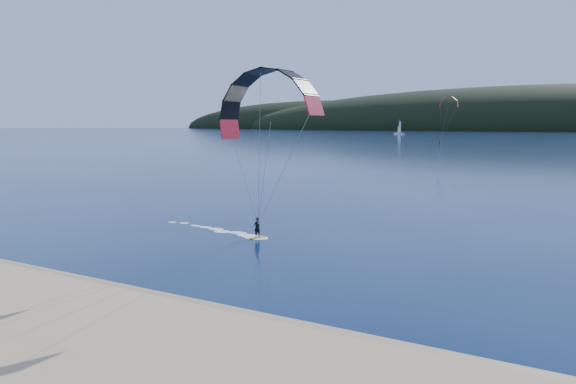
% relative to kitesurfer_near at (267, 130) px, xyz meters
% --- Properties ---
extents(ground, '(1800.00, 1800.00, 0.00)m').
position_rel_kitesurfer_near_xyz_m(ground, '(-0.98, -12.84, -8.14)').
color(ground, '#071335').
rests_on(ground, ground).
extents(wet_sand, '(220.00, 2.50, 0.10)m').
position_rel_kitesurfer_near_xyz_m(wet_sand, '(-0.98, -8.34, -8.09)').
color(wet_sand, '#987858').
rests_on(wet_sand, ground).
extents(kitesurfer_near, '(19.42, 9.72, 11.68)m').
position_rel_kitesurfer_near_xyz_m(kitesurfer_near, '(0.00, 0.00, 0.00)').
color(kitesurfer_near, yellow).
rests_on(kitesurfer_near, ground).
extents(kitesurfer_far, '(7.66, 4.59, 16.82)m').
position_rel_kitesurfer_near_xyz_m(kitesurfer_far, '(-33.38, 181.54, 6.76)').
color(kitesurfer_far, yellow).
rests_on(kitesurfer_far, ground).
extents(sailboat, '(8.37, 5.19, 11.64)m').
position_rel_kitesurfer_near_xyz_m(sailboat, '(-118.78, 381.66, -7.28)').
color(sailboat, white).
rests_on(sailboat, ground).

